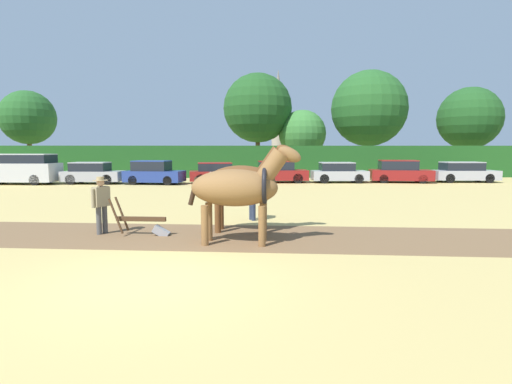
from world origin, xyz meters
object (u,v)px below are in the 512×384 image
Objects in this scene: tree_center_left at (302,134)px; parked_car_center_right at (278,172)px; parked_car_center at (217,173)px; parked_car_far_right at (400,172)px; tree_left at (258,108)px; farmer_beside_team at (252,194)px; parked_car_right at (338,173)px; draft_horse_lead_right at (245,181)px; parked_van at (18,169)px; church_spire at (278,114)px; draft_horse_lead_left at (239,188)px; tree_far_left at (28,118)px; farmer_at_plow at (101,201)px; parked_car_left at (93,173)px; tree_center at (369,109)px; plow at (146,224)px; parked_car_end_right at (463,172)px; parked_car_center_left at (154,173)px; tree_center_right at (469,118)px.

parked_car_center_right is (-3.28, -11.40, -3.10)m from tree_center_left.
parked_car_far_right is (12.86, 0.27, 0.06)m from parked_car_center.
tree_left is 27.32m from farmer_beside_team.
draft_horse_lead_right is at bearing -110.51° from parked_car_right.
church_spire is at bearing 68.76° from parked_van.
church_spire is 63.79m from draft_horse_lead_left.
draft_horse_lead_left is 3.34m from farmer_beside_team.
tree_far_left is 1.95× the size of parked_car_center_right.
farmer_beside_team is at bearing -91.95° from tree_left.
tree_left is at bearing 0.59° from tree_far_left.
farmer_at_plow is 0.40× the size of parked_car_left.
tree_center is (6.68, 0.46, 2.50)m from tree_center_left.
tree_center is 0.61× the size of church_spire.
church_spire reaches higher than tree_center.
tree_center_left is 0.37× the size of church_spire.
parked_car_right is at bearing 67.29° from plow.
parked_car_center is 17.49m from parked_car_end_right.
parked_van is at bearing 174.64° from parked_car_center.
plow is 17.93m from parked_car_center_right.
parked_car_center_right is 0.93× the size of parked_car_far_right.
parked_car_center_left is at bearing -104.53° from church_spire.
tree_far_left is 2.96× the size of draft_horse_lead_right.
farmer_at_plow is 19.85m from parked_car_right.
church_spire is (-16.56, 33.04, 3.25)m from tree_center_right.
church_spire is 48.14m from parked_car_center_left.
parked_car_right is (8.52, 0.29, -0.00)m from parked_car_center.
church_spire is at bearing 72.72° from parked_car_center.
parked_car_end_right is at bearing -6.26° from parked_car_center.
draft_horse_lead_right is 1.90m from farmer_beside_team.
farmer_at_plow is 0.41× the size of parked_car_right.
parked_car_far_right is (14.79, 16.85, -0.16)m from farmer_at_plow.
plow is 0.30× the size of parked_van.
parked_car_far_right is (-1.35, -12.03, -5.58)m from tree_center.
parked_car_center is at bearing -139.14° from tree_center.
tree_center_left is at bearing 133.02° from parked_car_end_right.
tree_center_left is at bearing -90.36° from church_spire.
tree_center is (11.04, 0.06, -0.00)m from tree_left.
parked_car_far_right is at bearing -96.42° from tree_center.
tree_center_left reaches higher than parked_car_left.
parked_car_end_right is at bearing 54.99° from draft_horse_lead_left.
tree_center_left is at bearing -176.02° from tree_center.
farmer_beside_team is (-5.49, -59.82, -7.79)m from church_spire.
draft_horse_lead_right reaches higher than parked_van.
tree_center is at bearing 33.28° from parked_car_center.
plow is at bearing -164.32° from draft_horse_lead_right.
draft_horse_lead_left reaches higher than plow.
parked_van is 1.35× the size of parked_car_left.
parked_car_center reaches higher than plow.
parked_car_end_right is (15.59, 18.20, -0.70)m from draft_horse_lead_left.
tree_center_left is 17.40m from parked_car_center_left.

